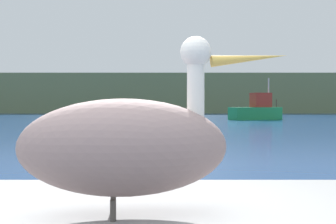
% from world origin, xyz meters
% --- Properties ---
extents(hillside_backdrop, '(140.00, 17.05, 5.98)m').
position_xyz_m(hillside_backdrop, '(0.00, 71.95, 2.99)').
color(hillside_backdrop, '#6B7A51').
rests_on(hillside_backdrop, ground).
extents(pelican, '(1.42, 0.64, 0.92)m').
position_xyz_m(pelican, '(0.32, 0.48, 1.14)').
color(pelican, gray).
rests_on(pelican, pier_dock).
extents(fishing_boat_green, '(4.86, 3.19, 3.69)m').
position_xyz_m(fishing_boat_green, '(8.29, 37.31, 0.82)').
color(fishing_boat_green, '#1E8C4C').
rests_on(fishing_boat_green, ground).
extents(mooring_buoy, '(0.72, 0.72, 0.72)m').
position_xyz_m(mooring_buoy, '(-0.52, 8.14, 0.36)').
color(mooring_buoy, '#E54C19').
rests_on(mooring_buoy, ground).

